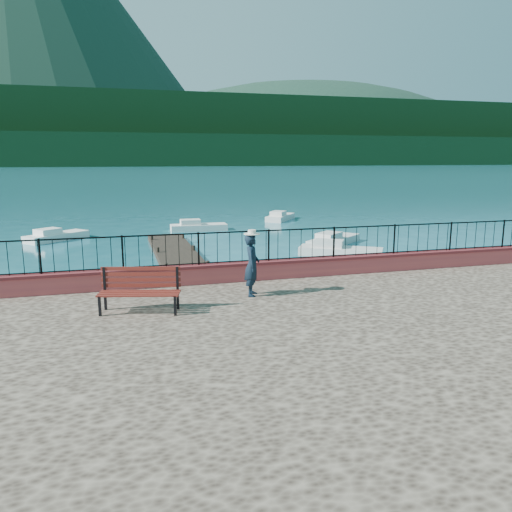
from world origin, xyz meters
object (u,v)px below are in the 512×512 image
boat_1 (341,248)px  park_bench (140,299)px  boat_4 (199,225)px  person (252,265)px  boat_0 (142,282)px  boat_5 (280,215)px  boat_3 (57,234)px  boat_2 (334,238)px

boat_1 → park_bench: bearing=-102.0°
boat_1 → boat_4: bearing=149.1°
person → boat_0: 6.46m
park_bench → boat_0: (0.36, 6.36, -1.12)m
person → boat_0: size_ratio=0.42×
boat_4 → boat_5: same height
boat_0 → boat_5: (11.92, 19.32, 0.00)m
boat_1 → boat_4: 12.22m
boat_0 → boat_4: (4.67, 15.39, 0.00)m
boat_1 → boat_3: (-14.53, 9.17, 0.00)m
boat_3 → boat_4: (9.00, 1.73, 0.00)m
boat_0 → boat_5: bearing=65.1°
park_bench → boat_0: park_bench is taller
boat_2 → boat_4: size_ratio=1.13×
boat_1 → boat_2: same height
park_bench → boat_2: size_ratio=0.48×
person → boat_2: person is taller
boat_0 → boat_3: size_ratio=1.07×
boat_4 → boat_5: (7.25, 3.93, 0.00)m
park_bench → boat_1: park_bench is taller
boat_1 → boat_5: 14.93m
person → boat_5: size_ratio=0.46×
person → boat_0: bearing=45.2°
boat_2 → park_bench: bearing=-168.6°
boat_1 → boat_5: bearing=115.6°
boat_0 → boat_5: size_ratio=1.12×
person → boat_5: person is taller
boat_1 → boat_3: same height
boat_1 → boat_5: (1.72, 14.83, 0.00)m
park_bench → boat_4: 22.34m
person → boat_2: bearing=-13.3°
park_bench → boat_1: (10.56, 10.84, -1.12)m
park_bench → boat_5: bearing=79.0°
park_bench → boat_2: bearing=64.9°
park_bench → boat_1: 15.17m
boat_0 → boat_3: (-4.33, 13.66, 0.00)m
park_bench → boat_2: park_bench is taller
park_bench → person: 3.19m
boat_0 → boat_2: 13.58m
boat_2 → boat_1: bearing=-147.4°
park_bench → boat_5: (12.28, 25.67, -1.12)m
boat_1 → boat_2: 3.29m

